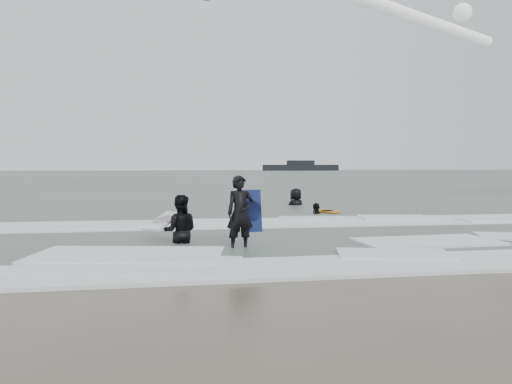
{
  "coord_description": "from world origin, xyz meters",
  "views": [
    {
      "loc": [
        -2.21,
        -9.31,
        1.89
      ],
      "look_at": [
        0.0,
        5.0,
        1.1
      ],
      "focal_mm": 35.0,
      "sensor_mm": 36.0,
      "label": 1
    }
  ],
  "objects": [
    {
      "name": "ground",
      "position": [
        0.0,
        0.0,
        0.0
      ],
      "size": [
        320.0,
        320.0,
        0.0
      ],
      "primitive_type": "plane",
      "color": "brown",
      "rests_on": "ground"
    },
    {
      "name": "sea",
      "position": [
        0.0,
        80.0,
        0.06
      ],
      "size": [
        320.0,
        320.0,
        0.0
      ],
      "primitive_type": "plane",
      "color": "#47544C",
      "rests_on": "ground"
    },
    {
      "name": "surfer_centre",
      "position": [
        -0.89,
        1.54,
        0.0
      ],
      "size": [
        0.67,
        0.49,
        1.68
      ],
      "primitive_type": "imported",
      "rotation": [
        0.0,
        0.0,
        0.16
      ],
      "color": "black",
      "rests_on": "ground"
    },
    {
      "name": "surfer_wading",
      "position": [
        -2.2,
        2.55,
        0.0
      ],
      "size": [
        0.9,
        0.73,
        1.74
      ],
      "primitive_type": "imported",
      "rotation": [
        0.0,
        0.0,
        3.06
      ],
      "color": "black",
      "rests_on": "ground"
    },
    {
      "name": "surfer_right_near",
      "position": [
        2.9,
        8.85,
        0.0
      ],
      "size": [
        0.77,
        1.02,
        1.61
      ],
      "primitive_type": "imported",
      "rotation": [
        0.0,
        0.0,
        -2.03
      ],
      "color": "black",
      "rests_on": "ground"
    },
    {
      "name": "surfer_right_far",
      "position": [
        3.06,
        12.85,
        0.0
      ],
      "size": [
        1.14,
        0.96,
        1.98
      ],
      "primitive_type": "imported",
      "rotation": [
        0.0,
        0.0,
        -2.73
      ],
      "color": "black",
      "rests_on": "ground"
    },
    {
      "name": "surf_foam",
      "position": [
        0.0,
        3.7,
        0.04
      ],
      "size": [
        30.03,
        9.06,
        0.09
      ],
      "color": "white",
      "rests_on": "ground"
    },
    {
      "name": "bodyboards",
      "position": [
        0.07,
        4.57,
        0.5
      ],
      "size": [
        6.94,
        8.01,
        1.25
      ],
      "color": "#0F1848",
      "rests_on": "ground"
    },
    {
      "name": "vessel_horizon",
      "position": [
        36.39,
        146.66,
        1.23
      ],
      "size": [
        24.07,
        4.3,
        3.27
      ],
      "color": "black",
      "rests_on": "ground"
    },
    {
      "name": "airshow_jet",
      "position": [
        23.04,
        56.3,
        23.76
      ],
      "size": [
        47.0,
        16.05,
        7.92
      ],
      "color": "silver",
      "rests_on": "ground"
    }
  ]
}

